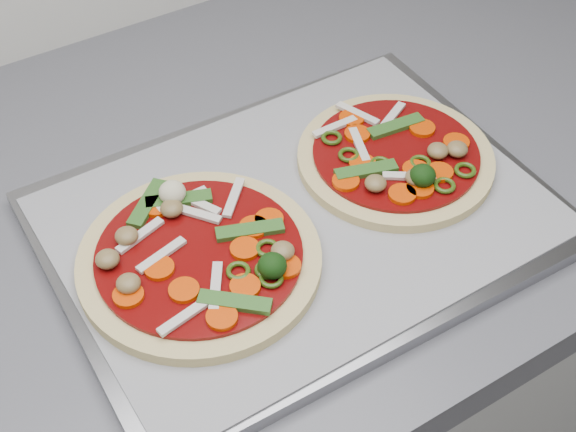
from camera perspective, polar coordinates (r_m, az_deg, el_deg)
base_cabinet at (r=1.21m, az=6.64°, el=-9.82°), size 3.60×0.60×0.86m
countertop at (r=0.88m, az=9.09°, el=6.85°), size 3.60×0.60×0.04m
baking_tray at (r=0.72m, az=0.81°, el=-0.25°), size 0.44×0.33×0.01m
parchment at (r=0.72m, az=0.82°, el=0.19°), size 0.42×0.31×0.00m
pizza_left at (r=0.67m, az=-6.29°, el=-2.86°), size 0.26×0.26×0.03m
pizza_right at (r=0.76m, az=7.73°, el=4.13°), size 0.22×0.22×0.03m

